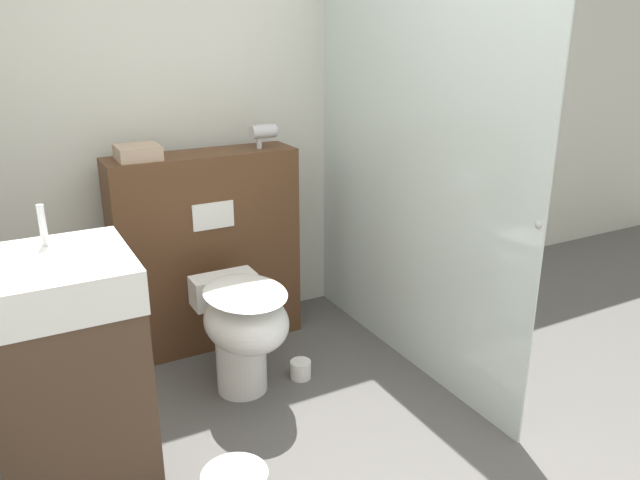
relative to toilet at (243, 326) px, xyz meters
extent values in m
cube|color=silver|center=(0.33, 0.85, 0.89)|extent=(8.00, 0.06, 2.50)
cube|color=#51331E|center=(0.04, 0.60, 0.18)|extent=(0.99, 0.27, 1.08)
cube|color=white|center=(0.04, 0.46, 0.42)|extent=(0.22, 0.01, 0.14)
cube|color=silver|center=(0.89, -0.05, 0.66)|extent=(0.01, 1.75, 2.05)
sphere|color=#B2B2B7|center=(0.89, -0.90, 0.62)|extent=(0.04, 0.04, 0.04)
cylinder|color=white|center=(0.00, 0.04, -0.17)|extent=(0.25, 0.25, 0.38)
ellipsoid|color=white|center=(0.00, -0.05, 0.05)|extent=(0.38, 0.49, 0.27)
ellipsoid|color=white|center=(0.00, -0.05, 0.19)|extent=(0.37, 0.48, 0.02)
cube|color=white|center=(0.00, 0.24, 0.10)|extent=(0.32, 0.14, 0.15)
cube|color=#473323|center=(-0.81, -0.52, 0.08)|extent=(0.46, 0.48, 0.88)
cube|color=white|center=(-0.81, -0.52, 0.59)|extent=(0.47, 0.49, 0.14)
cylinder|color=silver|center=(-0.81, -0.38, 0.73)|extent=(0.02, 0.02, 0.14)
cylinder|color=#B7B7BC|center=(0.38, 0.57, 0.81)|extent=(0.14, 0.07, 0.07)
cone|color=#B7B7BC|center=(0.46, 0.57, 0.81)|extent=(0.03, 0.06, 0.06)
cylinder|color=#B7B7BC|center=(0.35, 0.57, 0.76)|extent=(0.03, 0.03, 0.08)
cube|color=tan|center=(-0.28, 0.59, 0.75)|extent=(0.21, 0.20, 0.07)
cylinder|color=white|center=(0.30, -0.01, -0.31)|extent=(0.11, 0.11, 0.09)
cylinder|color=silver|center=(-0.38, -0.89, -0.06)|extent=(0.22, 0.22, 0.01)
camera|label=1|loc=(-0.94, -2.50, 1.35)|focal=35.00mm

